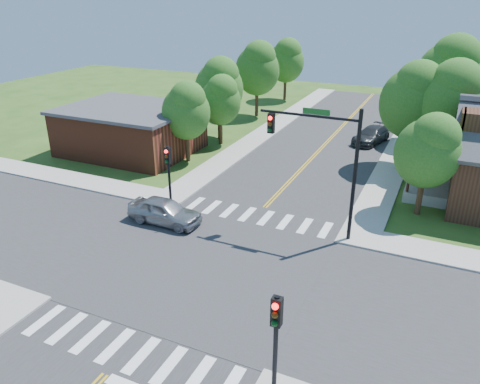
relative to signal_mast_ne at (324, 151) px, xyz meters
The scene contains 24 objects.
ground 8.37m from the signal_mast_ne, 125.00° to the right, with size 100.00×100.00×0.00m, color #294B17.
road_ns 8.36m from the signal_mast_ne, 125.00° to the right, with size 10.00×90.00×0.04m, color #2D2D30.
road_ew 8.36m from the signal_mast_ne, 125.00° to the right, with size 90.00×10.00×0.04m, color #2D2D30.
intersection_patch 8.37m from the signal_mast_ne, 125.00° to the right, with size 10.20×10.20×0.06m, color #2D2D30.
sidewalk_nw 22.73m from the signal_mast_ne, 152.60° to the left, with size 40.00×40.00×0.14m.
crosswalk_north 6.23m from the signal_mast_ne, behind, with size 8.85×2.00×0.01m.
crosswalk_south 13.32m from the signal_mast_ne, 108.36° to the right, with size 8.85×2.00×0.01m.
centerline 8.34m from the signal_mast_ne, 125.00° to the right, with size 0.30×90.00×0.01m.
signal_mast_ne is the anchor object (origin of this frame).
signal_pole_se 11.55m from the signal_mast_ne, 81.44° to the right, with size 0.34×0.42×3.80m.
signal_pole_nw 9.76m from the signal_mast_ne, behind, with size 0.34×0.42×3.80m.
building_nw 19.87m from the signal_mast_ne, 157.21° to the left, with size 10.40×8.40×3.73m.
tree_e_a 6.97m from the signal_mast_ne, 45.99° to the left, with size 3.70×3.51×6.29m.
tree_e_b 13.86m from the signal_mast_ne, 67.07° to the left, with size 4.88×4.64×8.30m.
tree_e_c 21.31m from the signal_mast_ne, 76.36° to the left, with size 5.46×5.18×9.27m.
tree_e_d 29.90m from the signal_mast_ne, 80.24° to the left, with size 4.25×4.04×7.23m.
tree_w_a 14.59m from the signal_mast_ne, 149.44° to the left, with size 3.72×3.54×6.33m.
tree_w_b 19.05m from the signal_mast_ne, 133.22° to the left, with size 4.30×4.08×7.30m.
tree_w_c 26.21m from the signal_mast_ne, 120.07° to the left, with size 4.59×4.36×7.81m.
tree_w_d 34.15m from the signal_mast_ne, 112.61° to the left, with size 4.30×4.08×7.31m.
tree_house 13.43m from the signal_mast_ne, 76.90° to the left, with size 4.72×4.48×8.02m.
tree_bldg 17.47m from the signal_mast_ne, 134.48° to the left, with size 3.57×3.39×6.07m.
car_silver 9.63m from the signal_mast_ne, 164.21° to the right, with size 4.40×1.81×1.49m, color #9EA0A5.
car_dgrey 18.63m from the signal_mast_ne, 91.30° to the left, with size 3.08×5.07×1.37m, color #2F3134.
Camera 1 is at (9.51, -16.87, 12.48)m, focal length 35.00 mm.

